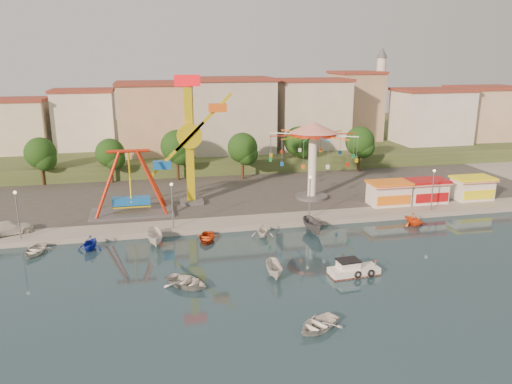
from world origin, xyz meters
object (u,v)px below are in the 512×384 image
object	(u,v)px
pirate_ship_ride	(130,184)
rowboat_a	(187,282)
kamikaze_tower	(192,144)
cabin_motorboat	(353,270)
van	(9,228)
wave_swinger	(313,143)
skiff	(275,270)

from	to	relation	value
pirate_ship_ride	rowboat_a	xyz separation A→B (m)	(5.05, -20.44, -3.97)
kamikaze_tower	rowboat_a	bearing A→B (deg)	-96.97
pirate_ship_ride	cabin_motorboat	distance (m)	29.43
pirate_ship_ride	kamikaze_tower	world-z (taller)	kamikaze_tower
rowboat_a	van	size ratio (longest dim) A/B	0.83
cabin_motorboat	van	distance (m)	36.85
wave_swinger	cabin_motorboat	xyz separation A→B (m)	(-3.73, -23.18, -7.76)
rowboat_a	kamikaze_tower	bearing A→B (deg)	37.30
pirate_ship_ride	rowboat_a	distance (m)	21.42
cabin_motorboat	skiff	size ratio (longest dim) A/B	1.32
skiff	wave_swinger	bearing A→B (deg)	68.61
cabin_motorboat	van	size ratio (longest dim) A/B	0.95
rowboat_a	van	xyz separation A→B (m)	(-17.97, 15.72, 0.89)
wave_swinger	rowboat_a	xyz separation A→B (m)	(-18.70, -22.40, -7.77)
pirate_ship_ride	skiff	world-z (taller)	pirate_ship_ride
wave_swinger	van	world-z (taller)	wave_swinger
wave_swinger	van	xyz separation A→B (m)	(-36.67, -6.69, -6.88)
pirate_ship_ride	wave_swinger	bearing A→B (deg)	4.73
pirate_ship_ride	kamikaze_tower	size ratio (longest dim) A/B	0.61
pirate_ship_ride	skiff	bearing A→B (deg)	-57.20
pirate_ship_ride	skiff	xyz separation A→B (m)	(12.95, -20.09, -3.70)
rowboat_a	cabin_motorboat	bearing A→B (deg)	-48.69
pirate_ship_ride	wave_swinger	size ratio (longest dim) A/B	0.86
skiff	van	bearing A→B (deg)	153.97
van	wave_swinger	bearing A→B (deg)	-103.34
cabin_motorboat	wave_swinger	bearing A→B (deg)	76.31
kamikaze_tower	rowboat_a	xyz separation A→B (m)	(-2.84, -23.26, -8.02)
pirate_ship_ride	skiff	distance (m)	24.19
skiff	cabin_motorboat	bearing A→B (deg)	-4.30
kamikaze_tower	wave_swinger	bearing A→B (deg)	-3.08
wave_swinger	skiff	bearing A→B (deg)	-116.08
kamikaze_tower	van	size ratio (longest dim) A/B	3.34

